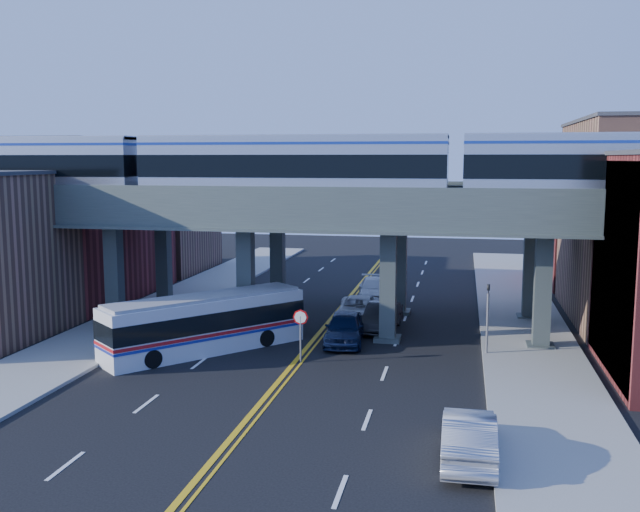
# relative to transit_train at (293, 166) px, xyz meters

# --- Properties ---
(ground) EXTENTS (120.00, 120.00, 0.00)m
(ground) POSITION_rel_transit_train_xyz_m (1.26, -8.00, -9.43)
(ground) COLOR black
(ground) RESTS_ON ground
(sidewalk_west) EXTENTS (5.00, 70.00, 0.16)m
(sidewalk_west) POSITION_rel_transit_train_xyz_m (-10.24, 2.00, -9.35)
(sidewalk_west) COLOR gray
(sidewalk_west) RESTS_ON ground
(sidewalk_east) EXTENTS (5.00, 70.00, 0.16)m
(sidewalk_east) POSITION_rel_transit_train_xyz_m (12.76, 2.00, -9.35)
(sidewalk_east) COLOR gray
(sidewalk_east) RESTS_ON ground
(building_west_b) EXTENTS (8.00, 14.00, 11.00)m
(building_west_b) POSITION_rel_transit_train_xyz_m (-17.24, 8.00, -3.93)
(building_west_b) COLOR maroon
(building_west_b) RESTS_ON ground
(building_west_c) EXTENTS (8.00, 10.00, 8.00)m
(building_west_c) POSITION_rel_transit_train_xyz_m (-17.24, 21.00, -5.43)
(building_west_c) COLOR #8A5C47
(building_west_c) RESTS_ON ground
(building_east_c) EXTENTS (8.00, 10.00, 9.00)m
(building_east_c) POSITION_rel_transit_train_xyz_m (19.76, 21.00, -4.93)
(building_east_c) COLOR maroon
(building_east_c) RESTS_ON ground
(mural_panel) EXTENTS (0.10, 9.50, 9.50)m
(mural_panel) POSITION_rel_transit_train_xyz_m (15.81, -4.00, -4.68)
(mural_panel) COLOR #226B96
(mural_panel) RESTS_ON ground
(elevated_viaduct_near) EXTENTS (52.00, 3.60, 7.40)m
(elevated_viaduct_near) POSITION_rel_transit_train_xyz_m (1.26, 0.00, -2.96)
(elevated_viaduct_near) COLOR #3E4945
(elevated_viaduct_near) RESTS_ON ground
(elevated_viaduct_far) EXTENTS (52.00, 3.60, 7.40)m
(elevated_viaduct_far) POSITION_rel_transit_train_xyz_m (1.26, 7.00, -2.96)
(elevated_viaduct_far) COLOR #3E4945
(elevated_viaduct_far) RESTS_ON ground
(transit_train) EXTENTS (51.31, 3.22, 3.76)m
(transit_train) POSITION_rel_transit_train_xyz_m (0.00, 0.00, 0.00)
(transit_train) COLOR black
(transit_train) RESTS_ON elevated_viaduct_near
(stop_sign) EXTENTS (0.76, 0.09, 2.63)m
(stop_sign) POSITION_rel_transit_train_xyz_m (1.56, -5.00, -7.67)
(stop_sign) COLOR slate
(stop_sign) RESTS_ON ground
(traffic_signal) EXTENTS (0.15, 0.18, 4.10)m
(traffic_signal) POSITION_rel_transit_train_xyz_m (10.46, -2.00, -7.13)
(traffic_signal) COLOR slate
(traffic_signal) RESTS_ON ground
(transit_bus) EXTENTS (8.83, 9.75, 2.78)m
(transit_bus) POSITION_rel_transit_train_xyz_m (-3.69, -4.01, -8.00)
(transit_bus) COLOR silver
(transit_bus) RESTS_ON ground
(car_lane_a) EXTENTS (2.37, 5.10, 1.69)m
(car_lane_a) POSITION_rel_transit_train_xyz_m (3.06, -0.98, -8.59)
(car_lane_a) COLOR #0E1836
(car_lane_a) RESTS_ON ground
(car_lane_b) EXTENTS (2.15, 4.86, 1.55)m
(car_lane_b) POSITION_rel_transit_train_xyz_m (4.65, 2.33, -8.66)
(car_lane_b) COLOR #2B2A2D
(car_lane_b) RESTS_ON ground
(car_lane_c) EXTENTS (2.85, 5.58, 1.51)m
(car_lane_c) POSITION_rel_transit_train_xyz_m (3.06, 4.14, -8.68)
(car_lane_c) COLOR silver
(car_lane_c) RESTS_ON ground
(car_lane_d) EXTENTS (2.77, 5.43, 1.51)m
(car_lane_d) POSITION_rel_transit_train_xyz_m (3.13, 11.10, -8.68)
(car_lane_d) COLOR silver
(car_lane_d) RESTS_ON ground
(car_parked_curb) EXTENTS (1.74, 4.95, 1.63)m
(car_parked_curb) POSITION_rel_transit_train_xyz_m (9.52, -14.95, -8.62)
(car_parked_curb) COLOR #9C9CA0
(car_parked_curb) RESTS_ON ground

